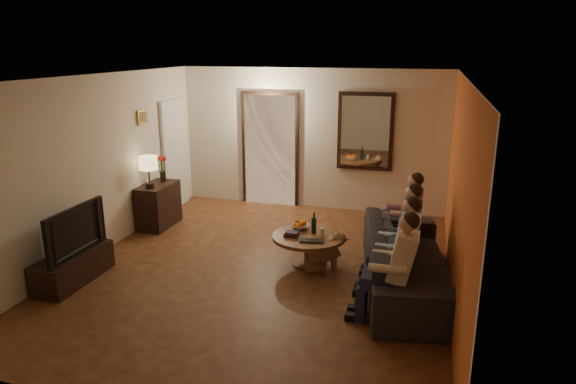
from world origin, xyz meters
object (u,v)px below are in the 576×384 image
(person_b, at_px, (400,252))
(wine_bottle, at_px, (314,223))
(tv, at_px, (69,230))
(sofa, at_px, (408,260))
(table_lamp, at_px, (149,172))
(coffee_table, at_px, (308,250))
(dresser, at_px, (158,205))
(person_c, at_px, (403,235))
(laptop, at_px, (311,242))
(person_d, at_px, (405,220))
(person_a, at_px, (396,273))
(bowl, at_px, (300,227))
(dog, at_px, (323,250))
(tv_stand, at_px, (73,267))

(person_b, xyz_separation_m, wine_bottle, (-1.22, 0.75, 0.01))
(tv, distance_m, sofa, 4.34)
(table_lamp, distance_m, coffee_table, 3.03)
(dresser, xyz_separation_m, wine_bottle, (2.90, -0.82, 0.24))
(dresser, xyz_separation_m, person_c, (4.12, -0.97, 0.23))
(wine_bottle, relative_size, laptop, 0.94)
(person_b, height_order, laptop, person_b)
(dresser, xyz_separation_m, person_b, (4.12, -1.57, 0.23))
(person_c, xyz_separation_m, coffee_table, (-1.27, 0.05, -0.38))
(sofa, distance_m, person_c, 0.38)
(coffee_table, relative_size, wine_bottle, 3.27)
(table_lamp, relative_size, person_d, 0.45)
(table_lamp, height_order, tv, table_lamp)
(dresser, distance_m, person_b, 4.42)
(person_a, bearing_deg, person_c, 90.00)
(person_c, xyz_separation_m, bowl, (-1.45, 0.27, -0.12))
(person_a, bearing_deg, laptop, 140.41)
(sofa, xyz_separation_m, dog, (-1.16, 0.28, -0.10))
(person_c, xyz_separation_m, dog, (-1.06, -0.02, -0.32))
(tv_stand, distance_m, sofa, 4.33)
(person_a, height_order, bowl, person_a)
(dresser, distance_m, table_lamp, 0.67)
(person_a, bearing_deg, person_b, 90.00)
(sofa, distance_m, wine_bottle, 1.42)
(tv_stand, height_order, person_b, person_b)
(person_d, bearing_deg, person_b, -90.00)
(sofa, distance_m, person_b, 0.38)
(sofa, bearing_deg, person_c, 9.15)
(tv_stand, bearing_deg, person_b, 9.19)
(tv_stand, relative_size, bowl, 4.48)
(dog, xyz_separation_m, bowl, (-0.40, 0.29, 0.20))
(tv, bearing_deg, table_lamp, 0.00)
(tv, bearing_deg, person_b, -80.81)
(table_lamp, xyz_separation_m, coffee_table, (2.85, -0.70, -0.78))
(dresser, distance_m, person_a, 4.66)
(bowl, bearing_deg, person_d, 12.79)
(dresser, xyz_separation_m, bowl, (2.67, -0.70, 0.12))
(dresser, height_order, table_lamp, table_lamp)
(bowl, height_order, laptop, bowl)
(person_b, xyz_separation_m, coffee_table, (-1.27, 0.65, -0.38))
(tv_stand, xyz_separation_m, dog, (3.06, 1.25, 0.09))
(sofa, xyz_separation_m, laptop, (-1.27, 0.07, 0.08))
(person_c, height_order, bowl, person_c)
(tv, relative_size, dog, 1.98)
(dresser, height_order, bowl, dresser)
(sofa, bearing_deg, tv, 93.62)
(bowl, bearing_deg, tv_stand, -150.05)
(laptop, bearing_deg, person_b, -26.42)
(tv_stand, height_order, dog, dog)
(dog, bearing_deg, person_a, -68.24)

